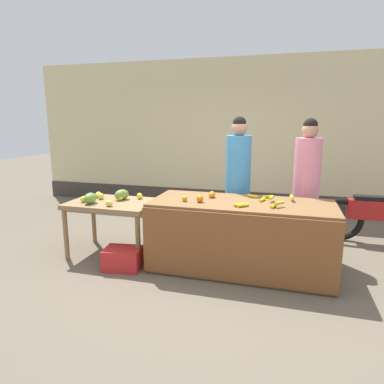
# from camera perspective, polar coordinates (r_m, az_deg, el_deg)

# --- Properties ---
(ground_plane) EXTENTS (24.00, 24.00, 0.00)m
(ground_plane) POSITION_cam_1_polar(r_m,az_deg,el_deg) (4.34, 3.59, -12.18)
(ground_plane) COLOR #665B4C
(market_wall_back) EXTENTS (9.18, 0.23, 2.98)m
(market_wall_back) POSITION_cam_1_polar(r_m,az_deg,el_deg) (6.92, 9.11, 9.21)
(market_wall_back) COLOR beige
(market_wall_back) RESTS_ON ground
(fruit_stall_counter) EXTENTS (2.14, 0.90, 0.84)m
(fruit_stall_counter) POSITION_cam_1_polar(r_m,az_deg,el_deg) (4.12, 8.22, -7.36)
(fruit_stall_counter) COLOR brown
(fruit_stall_counter) RESTS_ON ground
(side_table_wooden) EXTENTS (1.12, 0.76, 0.73)m
(side_table_wooden) POSITION_cam_1_polar(r_m,az_deg,el_deg) (4.59, -13.29, -2.64)
(side_table_wooden) COLOR olive
(side_table_wooden) RESTS_ON ground
(banana_bunch_pile) EXTENTS (0.66, 0.62, 0.07)m
(banana_bunch_pile) POSITION_cam_1_polar(r_m,az_deg,el_deg) (4.00, 12.16, -1.43)
(banana_bunch_pile) COLOR gold
(banana_bunch_pile) RESTS_ON fruit_stall_counter
(orange_pile) EXTENTS (0.34, 0.37, 0.09)m
(orange_pile) POSITION_cam_1_polar(r_m,az_deg,el_deg) (4.06, 1.86, -0.80)
(orange_pile) COLOR orange
(orange_pile) RESTS_ON fruit_stall_counter
(mango_papaya_pile) EXTENTS (0.76, 0.59, 0.14)m
(mango_papaya_pile) POSITION_cam_1_polar(r_m,az_deg,el_deg) (4.60, -14.35, -0.78)
(mango_papaya_pile) COLOR yellow
(mango_papaya_pile) RESTS_ON side_table_wooden
(vendor_woman_blue_shirt) EXTENTS (0.34, 0.34, 1.83)m
(vendor_woman_blue_shirt) POSITION_cam_1_polar(r_m,az_deg,el_deg) (4.68, 7.76, 1.41)
(vendor_woman_blue_shirt) COLOR #33333D
(vendor_woman_blue_shirt) RESTS_ON ground
(vendor_woman_pink_shirt) EXTENTS (0.34, 0.34, 1.81)m
(vendor_woman_pink_shirt) POSITION_cam_1_polar(r_m,az_deg,el_deg) (4.69, 18.74, 0.76)
(vendor_woman_pink_shirt) COLOR #33333D
(vendor_woman_pink_shirt) RESTS_ON ground
(parked_motorcycle) EXTENTS (1.60, 0.18, 0.88)m
(parked_motorcycle) POSITION_cam_1_polar(r_m,az_deg,el_deg) (5.60, 28.72, -3.70)
(parked_motorcycle) COLOR black
(parked_motorcycle) RESTS_ON ground
(produce_crate) EXTENTS (0.48, 0.38, 0.26)m
(produce_crate) POSITION_cam_1_polar(r_m,az_deg,el_deg) (4.26, -11.62, -10.98)
(produce_crate) COLOR red
(produce_crate) RESTS_ON ground
(produce_sack) EXTENTS (0.45, 0.41, 0.54)m
(produce_sack) POSITION_cam_1_polar(r_m,az_deg,el_deg) (5.11, -0.60, -5.10)
(produce_sack) COLOR tan
(produce_sack) RESTS_ON ground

